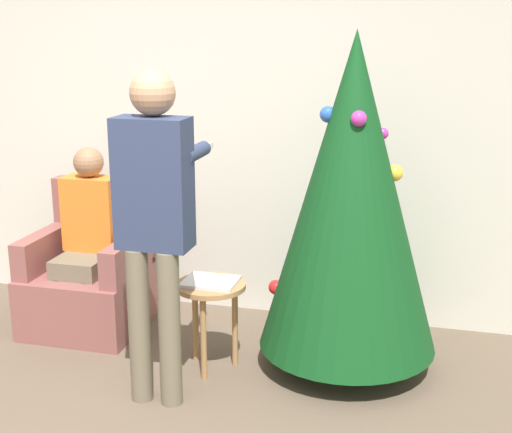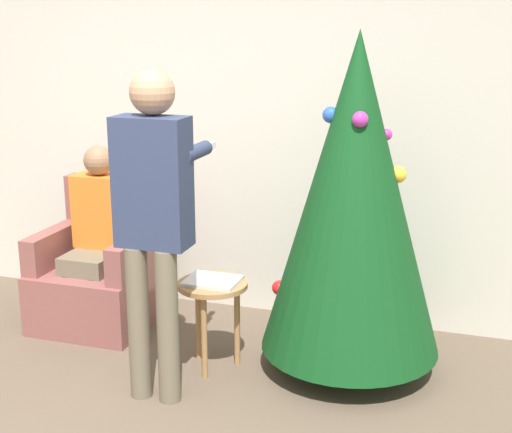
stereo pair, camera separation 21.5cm
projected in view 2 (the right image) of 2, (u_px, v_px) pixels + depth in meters
name	position (u px, v px, depth m)	size (l,w,h in m)	color
wall_back	(241.00, 123.00, 4.91)	(8.00, 0.06, 2.70)	beige
christmas_tree	(354.00, 197.00, 4.03)	(1.05, 1.05, 1.99)	brown
armchair	(102.00, 275.00, 4.93)	(0.74, 0.75, 0.97)	brown
person_seated	(97.00, 229.00, 4.81)	(0.36, 0.46, 1.22)	#6B604C
person_standing	(153.00, 208.00, 3.73)	(0.41, 0.57, 1.79)	#6B604C
side_stool	(213.00, 297.00, 4.21)	(0.41, 0.41, 0.54)	#A37547
laptop	(213.00, 281.00, 4.18)	(0.31, 0.25, 0.02)	silver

